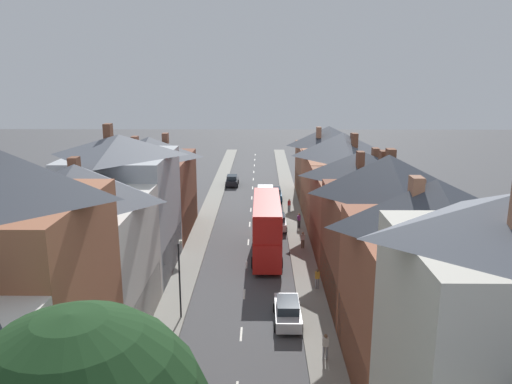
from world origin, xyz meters
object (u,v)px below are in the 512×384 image
at_px(pedestrian_far_right, 289,205).
at_px(pedestrian_far_left, 299,220).
at_px(pedestrian_mid_left, 317,278).
at_px(street_lamp, 180,274).
at_px(car_near_silver, 275,194).
at_px(pedestrian_near_right, 325,345).
at_px(car_parked_left_a, 278,222).
at_px(pedestrian_mid_right, 303,239).
at_px(car_near_blue, 288,311).
at_px(car_mid_black, 232,180).
at_px(double_decker_bus_lead, 267,227).
at_px(delivery_van, 265,197).

bearing_deg(pedestrian_far_right, pedestrian_far_left, -83.31).
height_order(pedestrian_mid_left, street_lamp, street_lamp).
xyz_separation_m(car_near_silver, pedestrian_near_right, (1.99, -38.04, 0.20)).
xyz_separation_m(car_parked_left_a, street_lamp, (-7.35, -20.22, 2.40)).
height_order(pedestrian_mid_right, pedestrian_far_right, same).
relative_size(pedestrian_mid_left, pedestrian_mid_right, 1.00).
bearing_deg(street_lamp, car_parked_left_a, 70.02).
xyz_separation_m(car_near_blue, pedestrian_near_right, (1.99, -4.71, 0.20)).
height_order(pedestrian_near_right, pedestrian_far_left, same).
bearing_deg(pedestrian_near_right, street_lamp, 150.84).
height_order(pedestrian_mid_left, pedestrian_mid_right, same).
distance_m(pedestrian_far_right, street_lamp, 28.04).
distance_m(car_near_silver, street_lamp, 33.73).
xyz_separation_m(pedestrian_mid_right, pedestrian_far_right, (-0.63, 12.67, 0.00)).
height_order(car_mid_black, pedestrian_near_right, pedestrian_near_right).
relative_size(car_parked_left_a, pedestrian_far_right, 2.67).
height_order(car_mid_black, pedestrian_mid_left, pedestrian_mid_left).
distance_m(double_decker_bus_lead, car_near_blue, 12.82).
distance_m(car_near_silver, car_parked_left_a, 12.61).
relative_size(double_decker_bus_lead, car_parked_left_a, 2.51).
height_order(pedestrian_far_right, street_lamp, street_lamp).
bearing_deg(street_lamp, car_mid_black, 88.40).
bearing_deg(car_parked_left_a, car_mid_black, 106.40).
height_order(car_near_silver, pedestrian_mid_left, pedestrian_mid_left).
relative_size(car_parked_left_a, car_mid_black, 1.01).
bearing_deg(pedestrian_far_right, car_parked_left_a, -103.89).
distance_m(double_decker_bus_lead, pedestrian_far_left, 9.10).
relative_size(car_near_blue, car_parked_left_a, 1.07).
relative_size(car_near_blue, pedestrian_far_right, 2.85).
bearing_deg(car_near_blue, car_near_silver, 90.00).
distance_m(pedestrian_near_right, pedestrian_mid_left, 9.87).
xyz_separation_m(car_near_blue, pedestrian_far_left, (2.28, 20.78, 0.20)).
bearing_deg(pedestrian_mid_right, street_lamp, -124.58).
relative_size(car_near_silver, pedestrian_far_left, 2.71).
bearing_deg(pedestrian_far_left, pedestrian_mid_right, -90.87).
relative_size(double_decker_bus_lead, car_near_silver, 2.48).
height_order(pedestrian_mid_right, street_lamp, street_lamp).
relative_size(car_near_blue, delivery_van, 0.88).
relative_size(pedestrian_near_right, pedestrian_mid_left, 1.00).
bearing_deg(pedestrian_mid_left, car_near_silver, 95.22).
bearing_deg(street_lamp, double_decker_bus_lead, 63.48).
bearing_deg(street_lamp, car_near_silver, 77.38).
bearing_deg(pedestrian_far_left, car_near_silver, 100.30).
relative_size(pedestrian_mid_right, pedestrian_far_right, 1.00).
relative_size(delivery_van, pedestrian_mid_right, 3.23).
bearing_deg(street_lamp, pedestrian_far_right, 71.43).
distance_m(double_decker_bus_lead, delivery_van, 16.94).
relative_size(pedestrian_near_right, street_lamp, 0.29).
bearing_deg(car_near_silver, delivery_van, -108.62).
distance_m(car_parked_left_a, delivery_van, 8.87).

